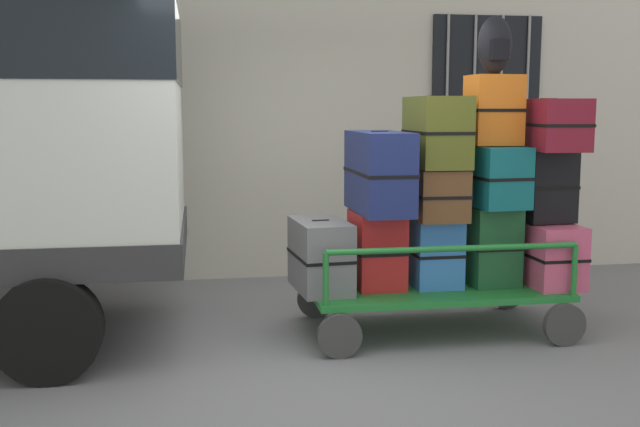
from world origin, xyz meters
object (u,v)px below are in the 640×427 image
(luggage_cart, at_px, (433,293))
(suitcase_right_middle, at_px, (545,186))
(suitcase_center_middle, at_px, (435,193))
(suitcase_midright_top, at_px, (494,110))
(suitcase_midright_bottom, at_px, (488,245))
(suitcase_right_top, at_px, (548,124))
(suitcase_midleft_middle, at_px, (379,172))
(suitcase_right_bottom, at_px, (543,252))
(suitcase_left_bottom, at_px, (321,255))
(suitcase_midright_middle, at_px, (492,176))
(suitcase_midleft_bottom, at_px, (377,249))
(backpack, at_px, (495,45))
(suitcase_center_top, at_px, (437,132))
(suitcase_center_bottom, at_px, (434,252))

(luggage_cart, distance_m, suitcase_right_middle, 1.24)
(suitcase_center_middle, distance_m, suitcase_midright_top, 0.79)
(suitcase_midright_bottom, height_order, suitcase_right_top, suitcase_right_top)
(luggage_cart, height_order, suitcase_midright_bottom, suitcase_midright_bottom)
(luggage_cart, height_order, suitcase_midleft_middle, suitcase_midleft_middle)
(suitcase_right_bottom, xyz_separation_m, suitcase_right_middle, (-0.00, 0.01, 0.54))
(suitcase_right_bottom, xyz_separation_m, suitcase_right_top, (0.00, 0.01, 1.03))
(suitcase_midright_top, bearing_deg, suitcase_left_bottom, 179.49)
(suitcase_midright_middle, bearing_deg, suitcase_left_bottom, 178.80)
(suitcase_midleft_bottom, relative_size, suitcase_midright_bottom, 0.95)
(suitcase_midright_middle, bearing_deg, suitcase_right_top, 1.81)
(luggage_cart, distance_m, suitcase_midleft_bottom, 0.58)
(suitcase_center_middle, height_order, suitcase_midright_bottom, suitcase_center_middle)
(suitcase_right_bottom, height_order, suitcase_right_middle, suitcase_right_middle)
(suitcase_midright_top, xyz_separation_m, suitcase_right_bottom, (0.46, -0.01, -1.14))
(suitcase_right_middle, height_order, backpack, backpack)
(suitcase_midright_bottom, bearing_deg, backpack, -108.77)
(suitcase_center_middle, relative_size, suitcase_right_top, 0.77)
(suitcase_right_bottom, distance_m, suitcase_right_middle, 0.54)
(suitcase_midright_middle, bearing_deg, suitcase_right_bottom, 0.27)
(suitcase_right_bottom, bearing_deg, suitcase_midright_middle, -179.73)
(suitcase_center_middle, xyz_separation_m, suitcase_center_top, (0.00, -0.02, 0.48))
(luggage_cart, bearing_deg, suitcase_right_bottom, -1.84)
(luggage_cart, height_order, suitcase_right_bottom, suitcase_right_bottom)
(suitcase_midleft_middle, distance_m, suitcase_right_top, 1.42)
(suitcase_center_middle, xyz_separation_m, suitcase_midright_bottom, (0.46, -0.00, -0.43))
(backpack, bearing_deg, suitcase_left_bottom, 178.17)
(luggage_cart, height_order, suitcase_right_middle, suitcase_right_middle)
(suitcase_midright_bottom, bearing_deg, suitcase_center_bottom, -179.17)
(suitcase_center_middle, bearing_deg, luggage_cart, -90.00)
(suitcase_center_bottom, bearing_deg, suitcase_midleft_bottom, 175.00)
(luggage_cart, height_order, suitcase_center_bottom, suitcase_center_bottom)
(suitcase_midright_middle, distance_m, suitcase_right_top, 0.61)
(backpack, bearing_deg, suitcase_midleft_middle, 177.86)
(suitcase_midleft_middle, bearing_deg, suitcase_right_top, -0.18)
(suitcase_midright_middle, bearing_deg, suitcase_midleft_bottom, 175.66)
(suitcase_midright_bottom, distance_m, suitcase_midright_middle, 0.56)
(suitcase_midright_top, bearing_deg, suitcase_midright_middle, -90.00)
(luggage_cart, relative_size, suitcase_center_top, 2.95)
(suitcase_left_bottom, xyz_separation_m, suitcase_midleft_bottom, (0.46, 0.04, 0.03))
(suitcase_left_bottom, relative_size, suitcase_midright_bottom, 1.13)
(suitcase_midleft_bottom, xyz_separation_m, suitcase_center_bottom, (0.46, -0.04, -0.03))
(suitcase_midleft_bottom, relative_size, suitcase_right_top, 0.68)
(suitcase_left_bottom, xyz_separation_m, backpack, (1.35, -0.04, 1.61))
(suitcase_right_middle, relative_size, suitcase_right_top, 0.64)
(suitcase_right_bottom, height_order, backpack, backpack)
(suitcase_left_bottom, relative_size, backpack, 1.63)
(suitcase_center_middle, height_order, suitcase_right_middle, suitcase_right_middle)
(suitcase_center_middle, relative_size, suitcase_midright_bottom, 1.09)
(suitcase_left_bottom, bearing_deg, suitcase_center_bottom, 0.05)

